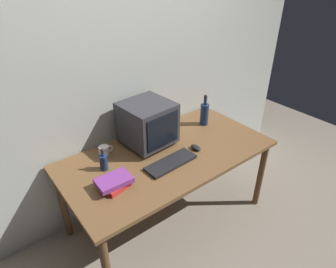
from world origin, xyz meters
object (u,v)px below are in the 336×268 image
(keyboard, at_px, (171,163))
(bottle_short, at_px, (104,162))
(computer_mouse, at_px, (196,148))
(mug, at_px, (105,151))
(crt_monitor, at_px, (147,123))
(book_stack, at_px, (114,182))
(bottle_tall, at_px, (204,113))

(keyboard, bearing_deg, bottle_short, 146.60)
(computer_mouse, bearing_deg, mug, 149.39)
(crt_monitor, distance_m, mug, 0.41)
(book_stack, bearing_deg, computer_mouse, -0.06)
(keyboard, height_order, book_stack, book_stack)
(book_stack, bearing_deg, bottle_short, 80.44)
(keyboard, relative_size, book_stack, 1.74)
(bottle_tall, bearing_deg, mug, 174.18)
(crt_monitor, relative_size, book_stack, 1.72)
(crt_monitor, relative_size, bottle_short, 2.26)
(book_stack, height_order, mug, mug)
(crt_monitor, height_order, keyboard, crt_monitor)
(keyboard, distance_m, book_stack, 0.47)
(keyboard, distance_m, mug, 0.53)
(crt_monitor, height_order, mug, crt_monitor)
(crt_monitor, xyz_separation_m, bottle_tall, (0.61, -0.04, -0.08))
(bottle_short, bearing_deg, book_stack, -99.56)
(keyboard, relative_size, computer_mouse, 4.20)
(bottle_tall, bearing_deg, book_stack, -166.17)
(computer_mouse, height_order, book_stack, book_stack)
(crt_monitor, bearing_deg, bottle_short, -168.23)
(crt_monitor, relative_size, computer_mouse, 4.16)
(computer_mouse, height_order, bottle_short, bottle_short)
(mug, bearing_deg, bottle_short, -118.81)
(bottle_tall, bearing_deg, computer_mouse, -142.39)
(crt_monitor, distance_m, book_stack, 0.61)
(keyboard, height_order, computer_mouse, computer_mouse)
(bottle_short, height_order, book_stack, bottle_short)
(crt_monitor, bearing_deg, computer_mouse, -51.39)
(keyboard, distance_m, computer_mouse, 0.29)
(bottle_short, relative_size, book_stack, 0.76)
(keyboard, bearing_deg, bottle_tall, 22.46)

